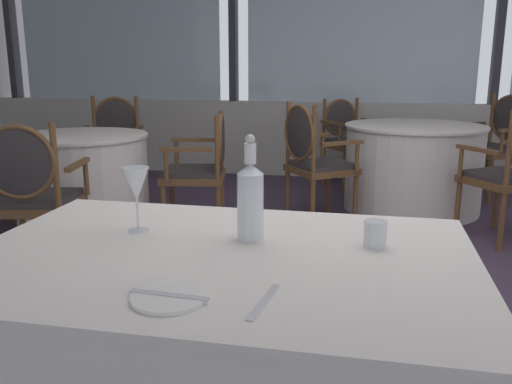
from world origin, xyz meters
TOP-DOWN VIEW (x-y plane):
  - ground_plane at (0.00, 0.00)m, footprint 12.20×12.20m
  - window_wall_far at (0.00, 3.52)m, footprint 9.03×0.14m
  - foreground_table at (-0.26, -1.26)m, footprint 1.42×0.97m
  - side_plate at (-0.28, -1.58)m, footprint 0.17×0.17m
  - butter_knife at (-0.28, -1.58)m, footprint 0.19×0.03m
  - dinner_fork at (-0.07, -1.55)m, footprint 0.04×0.19m
  - water_bottle at (-0.20, -1.12)m, footprint 0.08×0.08m
  - wine_glass at (-0.56, -1.11)m, footprint 0.09×0.09m
  - water_tumbler at (0.17, -1.11)m, footprint 0.07×0.07m
  - background_table_0 at (0.53, 2.23)m, footprint 1.20×1.20m
  - dining_chair_0_1 at (1.36, 2.85)m, footprint 0.65×0.66m
  - dining_chair_0_2 at (-0.08, 3.05)m, footprint 0.66×0.65m
  - dining_chair_0_3 at (-0.29, 1.61)m, footprint 0.65×0.66m
  - background_table_2 at (-1.97, 1.04)m, footprint 1.01×1.01m
  - dining_chair_2_1 at (-1.79, 0.12)m, footprint 0.60×0.54m
  - dining_chair_2_2 at (-1.07, 1.22)m, footprint 0.54×0.60m
  - dining_chair_2_3 at (-2.16, 1.95)m, footprint 0.60×0.54m

SIDE VIEW (x-z plane):
  - ground_plane at x=0.00m, z-range 0.00..0.00m
  - background_table_0 at x=0.53m, z-range 0.00..0.75m
  - foreground_table at x=-0.26m, z-range 0.00..0.75m
  - background_table_2 at x=-1.97m, z-range 0.00..0.75m
  - dining_chair_2_2 at x=-1.07m, z-range 0.08..1.00m
  - dining_chair_0_2 at x=-0.08m, z-range 0.09..1.00m
  - dining_chair_2_1 at x=-1.79m, z-range 0.08..1.03m
  - dining_chair_0_3 at x=-0.29m, z-range 0.08..1.05m
  - dining_chair_2_3 at x=-2.16m, z-range 0.09..1.06m
  - dining_chair_0_1 at x=1.36m, z-range 0.08..1.08m
  - dinner_fork at x=-0.07m, z-range 0.75..0.76m
  - side_plate at x=-0.28m, z-range 0.75..0.76m
  - butter_knife at x=-0.28m, z-range 0.76..0.76m
  - water_tumbler at x=0.17m, z-range 0.75..0.83m
  - water_bottle at x=-0.20m, z-range 0.72..1.04m
  - wine_glass at x=-0.56m, z-range 0.80..1.00m
  - window_wall_far at x=0.00m, z-range -0.29..2.60m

